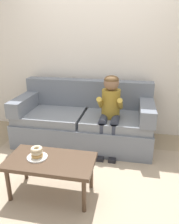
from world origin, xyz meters
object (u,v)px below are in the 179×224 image
object	(u,v)px
couch	(84,121)
coffee_table	(50,164)
donut	(37,155)
person_child	(110,107)

from	to	relation	value
couch	coffee_table	bearing A→B (deg)	-93.36
couch	donut	bearing A→B (deg)	-99.72
coffee_table	person_child	distance (m)	1.20
donut	person_child	bearing A→B (deg)	59.12
coffee_table	donut	distance (m)	0.16
coffee_table	donut	xyz separation A→B (m)	(-0.14, 0.01, 0.08)
person_child	donut	bearing A→B (deg)	-120.88
coffee_table	donut	size ratio (longest dim) A/B	7.53
person_child	couch	bearing A→B (deg)	153.64
person_child	donut	size ratio (longest dim) A/B	9.18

